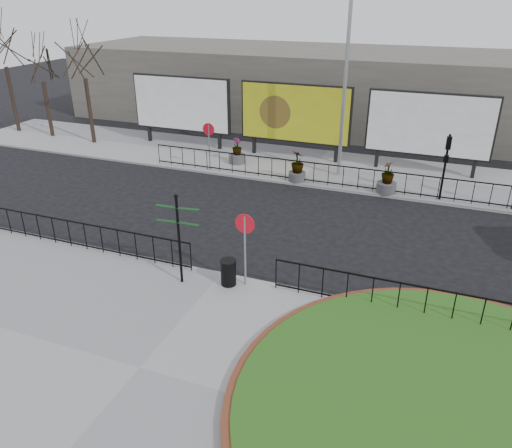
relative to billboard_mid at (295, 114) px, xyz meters
The scene contains 24 objects.
ground 13.31m from the billboard_mid, 83.40° to the right, with size 90.00×90.00×0.00m, color black.
pavement_near 18.21m from the billboard_mid, 85.23° to the right, with size 30.00×10.00×0.12m, color gray.
pavement_far 3.10m from the billboard_mid, 32.94° to the right, with size 44.00×6.00×0.12m, color gray.
brick_edge 19.36m from the billboard_mid, 62.06° to the right, with size 10.40×10.40×0.18m, color brown.
grass_lawn 19.36m from the billboard_mid, 62.06° to the right, with size 10.00×10.00×0.22m, color #214D14.
railing_near_left 14.15m from the billboard_mid, 108.73° to the right, with size 10.00×0.10×1.10m, color black, non-canonical shape.
railing_near_right 15.62m from the billboard_mid, 58.92° to the right, with size 9.00×0.10×1.10m, color black, non-canonical shape.
railing_far 4.84m from the billboard_mid, 55.75° to the right, with size 18.00×0.10×1.10m, color black, non-canonical shape.
speed_sign_far 5.04m from the billboard_mid, 134.46° to the right, with size 0.64×0.07×2.47m.
speed_sign_near 13.62m from the billboard_mid, 79.41° to the right, with size 0.64×0.07×2.47m.
billboard_left 7.00m from the billboard_mid, behind, with size 6.20×0.31×4.10m.
billboard_mid is the anchor object (origin of this frame).
billboard_right 7.00m from the billboard_mid, ahead, with size 6.20×0.31×4.10m.
lamp_post 4.23m from the billboard_mid, 33.25° to the right, with size 0.74×0.18×9.23m.
signal_pole_a 8.80m from the billboard_mid, 24.42° to the right, with size 0.22×0.26×3.00m.
tree_left 12.63m from the billboard_mid, behind, with size 2.00×2.00×7.00m, color #2D2119, non-canonical shape.
tree_mid 16.05m from the billboard_mid, behind, with size 2.00×2.00×6.20m, color #2D2119, non-canonical shape.
tree_far 19.07m from the billboard_mid, behind, with size 2.00×2.00×7.50m, color #2D2119, non-canonical shape.
building_backdrop 9.15m from the billboard_mid, 80.57° to the left, with size 40.00×10.00×5.00m, color #625E56.
fingerpost_sign 13.99m from the billboard_mid, 87.88° to the right, with size 1.44×0.33×3.07m.
litter_bin 13.87m from the billboard_mid, 81.62° to the right, with size 0.53×0.53×0.87m.
planter_a 3.85m from the billboard_mid, 142.04° to the right, with size 0.90×0.90×1.39m.
planter_b 4.20m from the billboard_mid, 70.39° to the right, with size 0.84×0.84×1.54m.
planter_c 6.91m from the billboard_mid, 32.47° to the right, with size 0.92×0.92×1.53m.
Camera 1 is at (6.25, -13.09, 8.75)m, focal length 35.00 mm.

